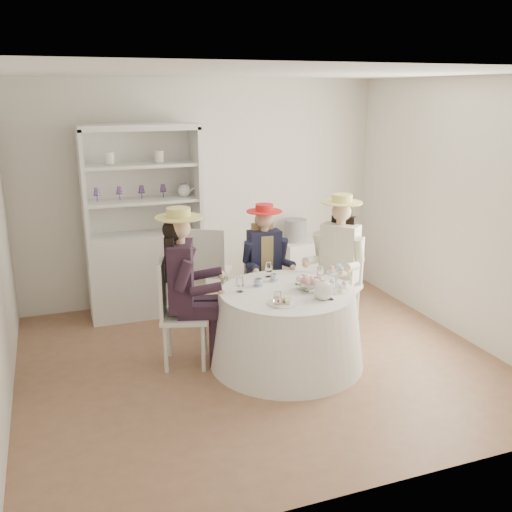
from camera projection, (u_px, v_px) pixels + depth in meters
name	position (u px, v px, depth m)	size (l,w,h in m)	color
ground	(259.00, 361.00, 5.59)	(4.50, 4.50, 0.00)	brown
ceiling	(260.00, 73.00, 4.84)	(4.50, 4.50, 0.00)	white
wall_back	(203.00, 192.00, 7.02)	(4.50, 4.50, 0.00)	silver
wall_front	(376.00, 300.00, 3.41)	(4.50, 4.50, 0.00)	silver
wall_right	(461.00, 210.00, 5.96)	(4.50, 4.50, 0.00)	silver
tea_table	(287.00, 327.00, 5.48)	(1.49, 1.49, 0.74)	white
hutch	(145.00, 249.00, 6.62)	(1.41, 0.77, 2.21)	silver
side_table	(295.00, 266.00, 7.45)	(0.44, 0.44, 0.68)	silver
hatbox	(295.00, 230.00, 7.32)	(0.29, 0.29, 0.29)	black
guest_left	(184.00, 279.00, 5.31)	(0.63, 0.58, 1.54)	silver
guest_mid	(265.00, 258.00, 6.28)	(0.50, 0.52, 1.38)	silver
guest_right	(339.00, 256.00, 6.08)	(0.65, 0.63, 1.52)	silver
spare_chair	(209.00, 267.00, 6.69)	(0.58, 0.58, 1.04)	silver
teacup_a	(258.00, 283.00, 5.49)	(0.08, 0.08, 0.07)	white
teacup_b	(274.00, 278.00, 5.64)	(0.07, 0.07, 0.07)	white
teacup_c	(302.00, 280.00, 5.56)	(0.09, 0.09, 0.07)	white
flower_bowl	(309.00, 287.00, 5.40)	(0.23, 0.23, 0.06)	white
flower_arrangement	(310.00, 281.00, 5.35)	(0.19, 0.19, 0.07)	pink
table_teapot	(324.00, 290.00, 5.14)	(0.26, 0.18, 0.19)	white
sandwich_plate	(283.00, 302.00, 5.05)	(0.27, 0.27, 0.06)	white
cupcake_stand	(336.00, 281.00, 5.36)	(0.26, 0.26, 0.24)	white
stemware_set	(287.00, 283.00, 5.36)	(0.93, 0.90, 0.15)	white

